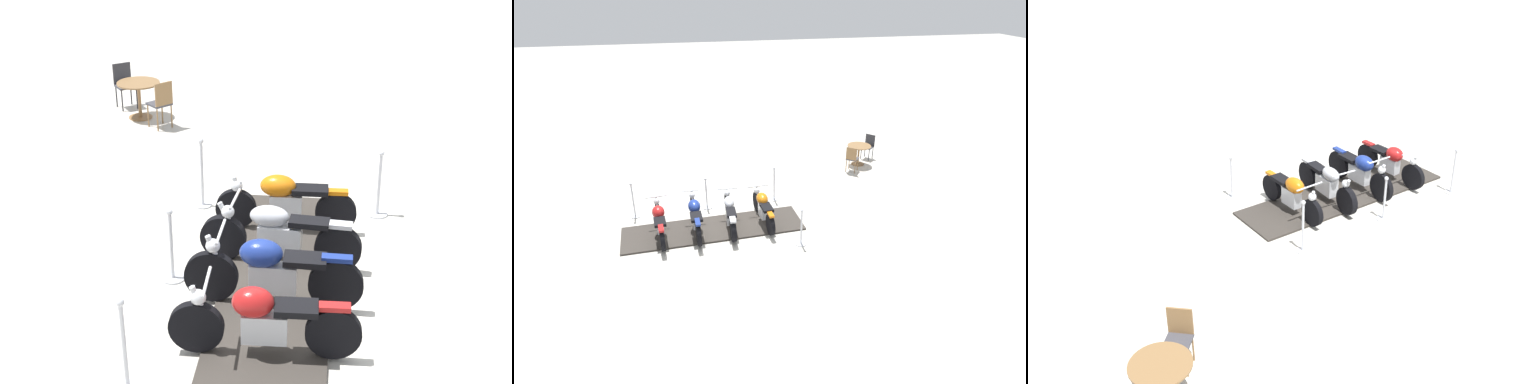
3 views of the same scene
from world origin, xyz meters
TOP-DOWN VIEW (x-y plane):
  - ground_plane at (0.00, 0.00)m, footprint 80.00×80.00m
  - display_platform at (0.00, 0.00)m, footprint 5.24×1.67m
  - motorcycle_copper at (-1.48, -0.11)m, footprint 0.67×2.08m
  - motorcycle_chrome at (-0.50, -0.05)m, footprint 0.60×2.20m
  - motorcycle_navy at (0.50, -0.01)m, footprint 0.62×2.22m
  - motorcycle_maroon at (1.49, 0.04)m, footprint 0.61×2.15m
  - stanchion_right_rear at (2.26, -1.27)m, footprint 0.29×0.29m
  - stanchion_right_mid at (0.07, -1.38)m, footprint 0.32×0.32m
  - stanchion_right_front at (-2.13, -1.48)m, footprint 0.29×0.29m
  - stanchion_left_front at (-2.26, 1.27)m, footprint 0.33×0.33m
  - cafe_table at (-5.99, -3.74)m, footprint 0.89×0.89m
  - cafe_chair_near_table at (-5.46, -3.10)m, footprint 0.56×0.56m
  - cafe_chair_across_table at (-6.62, -4.27)m, footprint 0.56×0.56m

SIDE VIEW (x-z plane):
  - ground_plane at x=0.00m, z-range 0.00..0.00m
  - display_platform at x=0.00m, z-range 0.00..0.05m
  - stanchion_right_mid at x=0.07m, z-range -0.18..0.86m
  - stanchion_left_front at x=-2.26m, z-range -0.19..0.89m
  - stanchion_right_rear at x=2.26m, z-range -0.16..0.99m
  - stanchion_right_front at x=-2.13m, z-range -0.16..1.00m
  - motorcycle_chrome at x=-0.50m, z-range 0.03..0.96m
  - motorcycle_maroon at x=1.49m, z-range 0.05..0.97m
  - motorcycle_copper at x=-1.48m, z-range 0.07..0.96m
  - motorcycle_navy at x=0.50m, z-range 0.04..1.03m
  - cafe_chair_across_table at x=-6.62m, z-range 0.08..1.03m
  - cafe_chair_near_table at x=-5.46m, z-range 0.08..1.06m
  - cafe_table at x=-5.99m, z-range 0.20..0.97m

